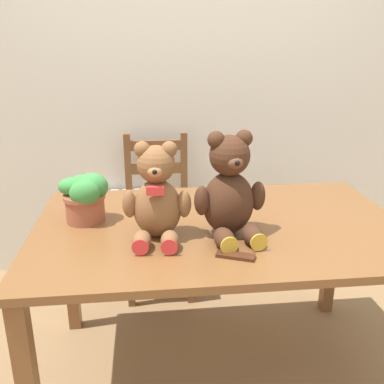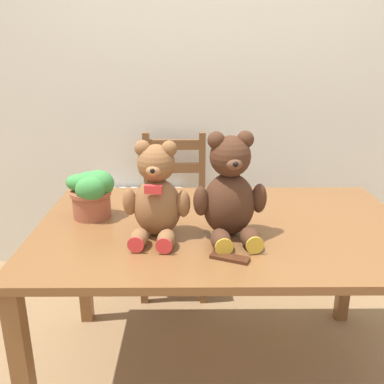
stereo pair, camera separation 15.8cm
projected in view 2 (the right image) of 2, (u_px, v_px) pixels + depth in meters
name	position (u px, v px, depth m)	size (l,w,h in m)	color
wall_back	(211.00, 68.00, 2.59)	(8.00, 0.04, 2.60)	silver
radiator	(141.00, 232.00, 2.87)	(0.58, 0.10, 0.55)	silver
dining_table	(223.00, 244.00, 1.75)	(1.49, 0.95, 0.75)	brown
wooden_chair_behind	(174.00, 215.00, 2.61)	(0.38, 0.43, 0.93)	brown
teddy_bear_left	(156.00, 197.00, 1.57)	(0.26, 0.26, 0.36)	brown
teddy_bear_right	(230.00, 193.00, 1.57)	(0.28, 0.29, 0.40)	#472819
potted_plant	(92.00, 192.00, 1.77)	(0.20, 0.18, 0.20)	#9E5138
chocolate_bar	(229.00, 258.00, 1.44)	(0.13, 0.04, 0.01)	#472314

